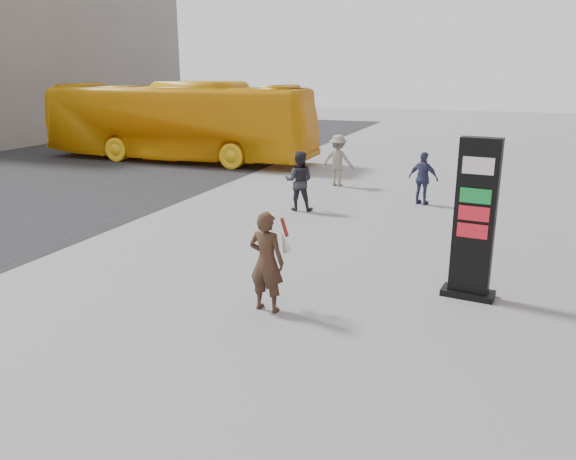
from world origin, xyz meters
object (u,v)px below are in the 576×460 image
(info_pylon, at_px, (475,220))
(pedestrian_a, at_px, (299,181))
(pedestrian_b, at_px, (338,161))
(woman, at_px, (267,260))
(pedestrian_c, at_px, (423,178))
(bus, at_px, (178,121))

(info_pylon, bearing_deg, pedestrian_a, 141.56)
(info_pylon, height_order, pedestrian_b, info_pylon)
(info_pylon, height_order, woman, info_pylon)
(info_pylon, bearing_deg, pedestrian_b, 125.76)
(woman, bearing_deg, pedestrian_c, -93.33)
(woman, xyz_separation_m, pedestrian_c, (1.31, 8.58, -0.08))
(woman, distance_m, bus, 16.60)
(pedestrian_a, relative_size, pedestrian_c, 1.08)
(info_pylon, xyz_separation_m, pedestrian_a, (-4.89, 4.87, -0.55))
(woman, height_order, bus, bus)
(woman, bearing_deg, pedestrian_a, -69.20)
(bus, bearing_deg, info_pylon, -132.07)
(bus, xyz_separation_m, pedestrian_a, (7.99, -6.71, -0.85))
(info_pylon, xyz_separation_m, pedestrian_c, (-1.75, 6.81, -0.61))
(bus, distance_m, pedestrian_c, 12.15)
(pedestrian_b, distance_m, pedestrian_c, 3.58)
(pedestrian_b, bearing_deg, pedestrian_c, 152.78)
(woman, bearing_deg, pedestrian_b, -74.91)
(info_pylon, height_order, bus, bus)
(pedestrian_b, bearing_deg, bus, -17.35)
(bus, relative_size, pedestrian_a, 7.26)
(bus, bearing_deg, pedestrian_a, -130.15)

